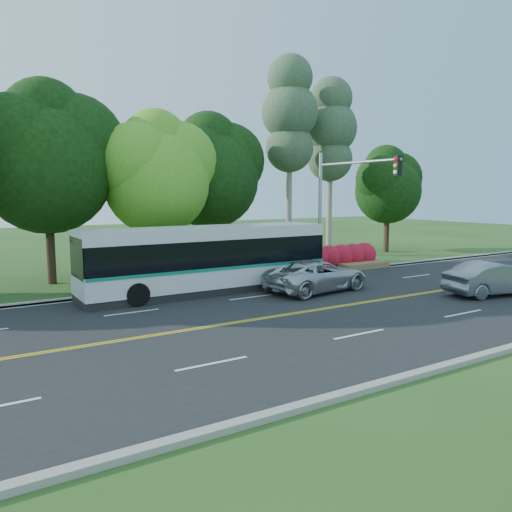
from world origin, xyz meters
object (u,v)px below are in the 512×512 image
sedan (493,279)px  transit_bus (207,260)px  suv (317,275)px  traffic_signal (342,194)px

sedan → transit_bus: bearing=66.4°
suv → transit_bus: bearing=54.2°
traffic_signal → transit_bus: size_ratio=0.59×
sedan → suv: bearing=62.4°
suv → traffic_signal: bearing=-63.9°
suv → sedan: bearing=-135.9°
transit_bus → suv: transit_bus is taller
sedan → suv: 8.07m
traffic_signal → sedan: traffic_signal is taller
transit_bus → sedan: (10.89, -7.59, -0.78)m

